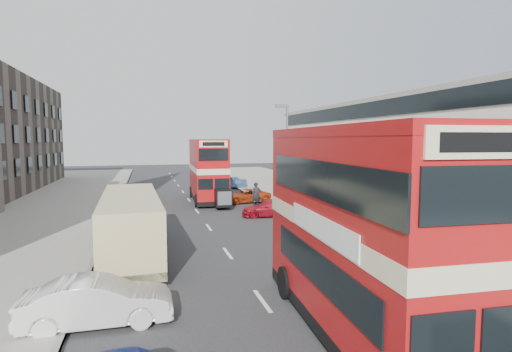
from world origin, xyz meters
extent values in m
plane|color=#28282B|center=(0.00, 0.00, 0.00)|extent=(160.00, 160.00, 0.00)
cube|color=#28282B|center=(0.00, 20.00, 0.01)|extent=(12.00, 90.00, 0.01)
cube|color=gray|center=(12.00, 20.00, 0.07)|extent=(12.00, 90.00, 0.15)
cube|color=gray|center=(-12.00, 20.00, 0.07)|extent=(12.00, 90.00, 0.15)
cube|color=gray|center=(-6.10, 20.00, 0.07)|extent=(0.20, 90.00, 0.16)
cube|color=gray|center=(6.10, 20.00, 0.07)|extent=(0.20, 90.00, 0.16)
cube|color=silver|center=(20.00, 22.00, 4.50)|extent=(8.00, 46.00, 9.00)
cube|color=black|center=(15.95, 22.00, 1.60)|extent=(0.10, 44.00, 2.40)
cube|color=gray|center=(20.00, 22.00, 9.10)|extent=(8.20, 46.20, 0.40)
cube|color=white|center=(15.10, 22.00, 3.00)|extent=(1.80, 44.00, 0.20)
cylinder|color=slate|center=(6.60, 18.00, 4.00)|extent=(0.16, 0.16, 8.00)
cube|color=slate|center=(6.20, 18.00, 8.00)|extent=(1.00, 0.20, 0.25)
cube|color=black|center=(2.05, -0.83, 0.39)|extent=(3.31, 9.07, 0.39)
cube|color=#9C110E|center=(2.05, -0.83, 1.73)|extent=(3.29, 9.06, 2.45)
cube|color=beige|center=(2.05, -0.83, 3.12)|extent=(3.33, 9.11, 0.50)
cube|color=#9C110E|center=(2.05, -0.83, 4.46)|extent=(3.29, 9.06, 2.34)
cube|color=#9C110E|center=(2.05, -0.83, 5.72)|extent=(3.31, 9.09, 0.28)
cube|color=black|center=(1.61, 24.94, 0.37)|extent=(2.96, 8.51, 0.37)
cube|color=#9C110E|center=(1.61, 24.94, 1.63)|extent=(2.94, 8.51, 2.32)
cube|color=beige|center=(1.61, 24.94, 2.95)|extent=(2.98, 8.56, 0.47)
cube|color=#9C110E|center=(1.61, 24.94, 4.21)|extent=(2.94, 8.51, 2.21)
cube|color=#9C110E|center=(1.61, 24.94, 5.40)|extent=(2.96, 8.53, 0.26)
cube|color=black|center=(2.09, 20.07, 0.95)|extent=(1.31, 1.31, 1.37)
cube|color=black|center=(-4.50, 9.09, 0.40)|extent=(2.90, 10.18, 0.40)
cube|color=tan|center=(-4.50, 9.09, 1.56)|extent=(2.88, 10.18, 2.62)
imported|color=white|center=(-5.20, 1.58, 0.71)|extent=(4.33, 1.54, 1.42)
imported|color=#A4101F|center=(4.88, 16.49, 0.61)|extent=(4.40, 2.26, 1.22)
imported|color=#B53712|center=(4.63, 23.08, 0.60)|extent=(4.57, 2.57, 1.20)
imported|color=#5B84B7|center=(5.15, 33.39, 0.72)|extent=(4.34, 2.04, 1.44)
imported|color=gray|center=(8.58, 15.01, 1.15)|extent=(0.89, 0.85, 1.99)
imported|color=gray|center=(4.41, 18.75, 0.42)|extent=(0.65, 1.63, 0.84)
imported|color=black|center=(4.41, 18.75, 1.29)|extent=(0.71, 0.49, 1.88)
camera|label=1|loc=(-3.75, -10.81, 5.51)|focal=28.31mm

